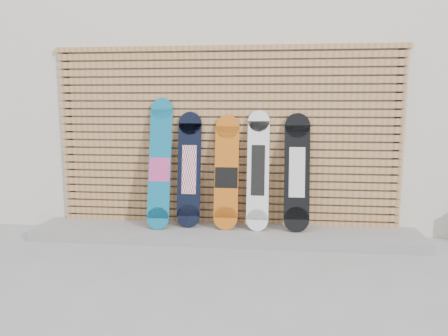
{
  "coord_description": "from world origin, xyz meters",
  "views": [
    {
      "loc": [
        0.4,
        -4.35,
        1.63
      ],
      "look_at": [
        -0.16,
        0.75,
        0.85
      ],
      "focal_mm": 35.0,
      "sensor_mm": 36.0,
      "label": 1
    }
  ],
  "objects_px": {
    "snowboard_4": "(297,172)",
    "snowboard_2": "(226,173)",
    "snowboard_3": "(258,170)",
    "snowboard_0": "(160,164)",
    "snowboard_1": "(189,170)"
  },
  "relations": [
    {
      "from": "snowboard_4",
      "to": "snowboard_2",
      "type": "bearing_deg",
      "value": 179.88
    },
    {
      "from": "snowboard_2",
      "to": "snowboard_3",
      "type": "bearing_deg",
      "value": 0.12
    },
    {
      "from": "snowboard_0",
      "to": "snowboard_3",
      "type": "relative_size",
      "value": 1.1
    },
    {
      "from": "snowboard_1",
      "to": "snowboard_2",
      "type": "bearing_deg",
      "value": -2.98
    },
    {
      "from": "snowboard_2",
      "to": "snowboard_3",
      "type": "distance_m",
      "value": 0.38
    },
    {
      "from": "snowboard_2",
      "to": "snowboard_4",
      "type": "distance_m",
      "value": 0.83
    },
    {
      "from": "snowboard_1",
      "to": "snowboard_4",
      "type": "relative_size",
      "value": 1.01
    },
    {
      "from": "snowboard_2",
      "to": "snowboard_4",
      "type": "height_order",
      "value": "snowboard_4"
    },
    {
      "from": "snowboard_2",
      "to": "snowboard_3",
      "type": "height_order",
      "value": "snowboard_3"
    },
    {
      "from": "snowboard_0",
      "to": "snowboard_2",
      "type": "relative_size",
      "value": 1.15
    },
    {
      "from": "snowboard_0",
      "to": "snowboard_3",
      "type": "bearing_deg",
      "value": 1.94
    },
    {
      "from": "snowboard_1",
      "to": "snowboard_4",
      "type": "height_order",
      "value": "snowboard_1"
    },
    {
      "from": "snowboard_0",
      "to": "snowboard_1",
      "type": "distance_m",
      "value": 0.36
    },
    {
      "from": "snowboard_1",
      "to": "snowboard_3",
      "type": "height_order",
      "value": "snowboard_3"
    },
    {
      "from": "snowboard_0",
      "to": "snowboard_1",
      "type": "xyz_separation_m",
      "value": [
        0.35,
        0.06,
        -0.07
      ]
    }
  ]
}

